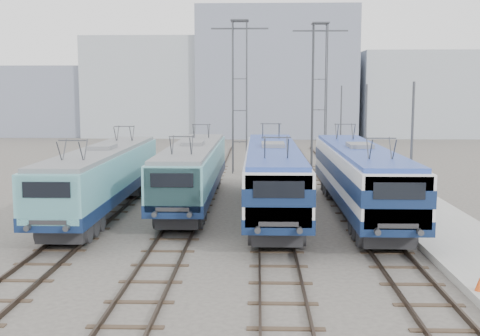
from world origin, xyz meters
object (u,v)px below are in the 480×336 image
at_px(locomotive_center_right, 273,173).
at_px(catenary_tower_east, 319,90).
at_px(mast_front, 411,157).
at_px(safety_cone, 480,283).
at_px(locomotive_center_left, 193,169).
at_px(mast_rear, 341,127).
at_px(mast_mid, 366,137).
at_px(locomotive_far_right, 359,174).
at_px(locomotive_far_left, 103,175).
at_px(catenary_tower_west, 240,90).

relative_size(locomotive_center_right, catenary_tower_east, 1.50).
relative_size(mast_front, safety_cone, 13.97).
distance_m(locomotive_center_left, mast_rear, 21.15).
distance_m(mast_mid, safety_cone, 21.62).
relative_size(locomotive_center_right, locomotive_far_right, 1.00).
xyz_separation_m(catenary_tower_east, mast_front, (2.10, -22.00, -3.14)).
distance_m(locomotive_far_left, mast_rear, 25.89).
bearing_deg(locomotive_far_left, catenary_tower_east, 54.83).
bearing_deg(mast_mid, catenary_tower_west, 137.07).
bearing_deg(mast_rear, locomotive_far_left, -126.42).
bearing_deg(catenary_tower_east, locomotive_far_right, -89.24).
distance_m(mast_mid, mast_rear, 12.00).
relative_size(locomotive_center_right, mast_rear, 2.57).
bearing_deg(catenary_tower_west, catenary_tower_east, 17.10).
bearing_deg(locomotive_far_left, locomotive_center_left, 30.90).
bearing_deg(safety_cone, mast_rear, 89.83).
height_order(mast_front, mast_rear, same).
xyz_separation_m(locomotive_far_left, catenary_tower_east, (13.25, 18.80, 4.48)).
distance_m(locomotive_center_left, mast_mid, 12.52).
height_order(catenary_tower_west, mast_mid, catenary_tower_west).
relative_size(locomotive_far_right, safety_cone, 35.77).
bearing_deg(mast_front, mast_mid, 90.00).
xyz_separation_m(catenary_tower_west, safety_cone, (8.50, -29.42, -6.09)).
xyz_separation_m(locomotive_far_left, locomotive_center_right, (9.00, 0.11, 0.13)).
bearing_deg(catenary_tower_west, mast_rear, 24.94).
xyz_separation_m(locomotive_center_right, mast_front, (6.35, -3.31, 1.21)).
relative_size(catenary_tower_west, catenary_tower_east, 1.00).
bearing_deg(mast_rear, mast_front, -90.00).
bearing_deg(catenary_tower_east, locomotive_center_right, -102.81).
relative_size(catenary_tower_east, safety_cone, 23.95).
distance_m(locomotive_far_left, locomotive_far_right, 13.50).
height_order(locomotive_center_right, mast_rear, mast_rear).
bearing_deg(locomotive_center_left, locomotive_far_left, -149.10).
height_order(locomotive_far_left, locomotive_center_left, locomotive_far_left).
height_order(locomotive_center_left, locomotive_center_right, locomotive_center_right).
distance_m(mast_front, mast_rear, 24.00).
distance_m(catenary_tower_east, safety_cone, 32.07).
bearing_deg(catenary_tower_east, catenary_tower_west, -162.90).
bearing_deg(locomotive_far_right, mast_rear, 84.94).
xyz_separation_m(locomotive_center_left, catenary_tower_west, (2.25, 14.11, 4.50)).
distance_m(locomotive_center_right, catenary_tower_west, 17.40).
height_order(mast_mid, mast_rear, same).
xyz_separation_m(mast_mid, safety_cone, (-0.10, -21.42, -2.95)).
bearing_deg(safety_cone, mast_mid, 89.73).
relative_size(locomotive_far_right, mast_front, 2.56).
height_order(locomotive_far_left, locomotive_far_right, locomotive_far_right).
xyz_separation_m(locomotive_far_left, catenary_tower_west, (6.75, 16.80, 4.48)).
bearing_deg(locomotive_center_right, mast_mid, 53.85).
bearing_deg(mast_rear, locomotive_center_left, -120.93).
bearing_deg(safety_cone, locomotive_center_left, 125.07).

